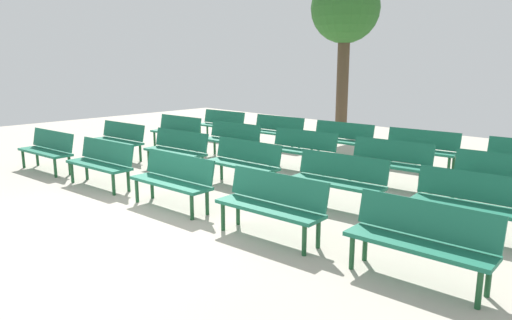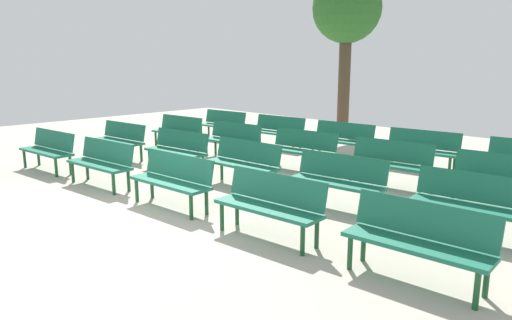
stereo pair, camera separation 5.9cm
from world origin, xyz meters
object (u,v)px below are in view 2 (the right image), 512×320
bench_r0_c0 (49,148)px  bench_r3_c3 (422,147)px  bench_r1_c1 (178,148)px  bench_r2_c0 (178,130)px  bench_r0_c3 (271,202)px  bench_r1_c2 (244,161)px  bench_r1_c3 (338,178)px  bench_r0_c4 (419,237)px  bench_r3_c2 (342,138)px  bench_r1_c0 (120,138)px  bench_r2_c2 (302,148)px  bench_r2_c3 (390,160)px  bench_r0_c2 (173,178)px  bench_r2_c4 (503,177)px  bench_r0_c1 (102,160)px  tree_0 (347,11)px  bench_r1_c4 (472,201)px  bench_r2_c1 (233,138)px  bench_r3_c0 (223,123)px  bench_r3_c1 (278,130)px

bench_r0_c0 → bench_r3_c3: same height
bench_r1_c1 → bench_r2_c0: same height
bench_r0_c0 → bench_r0_c3: size_ratio=1.00×
bench_r1_c2 → bench_r1_c3: size_ratio=0.99×
bench_r0_c4 → bench_r1_c3: size_ratio=0.99×
bench_r1_c2 → bench_r0_c4: bearing=-21.5°
bench_r3_c2 → bench_r1_c1: bearing=-120.2°
bench_r1_c0 → bench_r3_c2: (3.88, 3.87, 0.00)m
bench_r2_c2 → bench_r2_c3: (2.04, 0.15, 0.00)m
bench_r0_c2 → bench_r2_c4: bearing=41.2°
bench_r0_c1 → bench_r1_c3: 4.52m
bench_r0_c2 → bench_r2_c3: 4.16m
bench_r2_c3 → bench_r2_c4: bearing=-2.8°
bench_r0_c1 → tree_0: size_ratio=0.32×
bench_r1_c4 → bench_r1_c1: bearing=178.9°
bench_r1_c0 → bench_r2_c1: 2.77m
bench_r1_c4 → bench_r2_c1: bearing=163.0°
bench_r0_c1 → bench_r1_c1: bearing=86.5°
bench_r0_c2 → bench_r1_c0: 4.48m
bench_r3_c0 → bench_r3_c2: (4.15, 0.28, 0.00)m
bench_r0_c3 → bench_r2_c4: (1.77, 3.71, 0.00)m
bench_r0_c1 → bench_r1_c2: bearing=39.5°
bench_r2_c1 → bench_r0_c0: bearing=-120.2°
bench_r0_c3 → bench_r3_c0: size_ratio=1.00×
bench_r2_c0 → bench_r2_c3: bearing=-0.0°
bench_r0_c3 → bench_r1_c1: same height
bench_r2_c0 → bench_r1_c3: bearing=-16.7°
bench_r0_c4 → bench_r3_c2: size_ratio=1.00×
bench_r0_c4 → bench_r3_c1: size_ratio=1.00×
bench_r0_c2 → bench_r2_c1: same height
bench_r0_c4 → bench_r3_c3: size_ratio=0.99×
bench_r0_c0 → bench_r2_c3: bearing=29.1°
bench_r1_c2 → bench_r2_c3: same height
bench_r2_c2 → bench_r3_c1: bearing=138.5°
tree_0 → bench_r0_c2: bearing=-72.4°
bench_r1_c0 → bench_r1_c1: (2.11, 0.20, 0.00)m
bench_r1_c2 → bench_r2_c1: same height
bench_r0_c3 → bench_r1_c2: bearing=139.4°
bench_r1_c3 → bench_r2_c0: 6.45m
bench_r1_c2 → bench_r2_c4: bearing=24.8°
bench_r0_c0 → bench_r2_c0: same height
bench_r2_c0 → bench_r3_c2: bearing=22.6°
bench_r2_c2 → bench_r1_c2: bearing=-93.2°
bench_r2_c0 → bench_r3_c0: same height
bench_r1_c2 → bench_r3_c0: size_ratio=0.99×
bench_r3_c0 → tree_0: size_ratio=0.32×
bench_r0_c0 → bench_r3_c0: (-0.37, 5.38, 0.00)m
bench_r0_c3 → bench_r2_c0: bearing=149.5°
bench_r0_c1 → bench_r2_c2: 4.20m
bench_r1_c0 → bench_r2_c0: (-0.13, 1.83, 0.00)m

